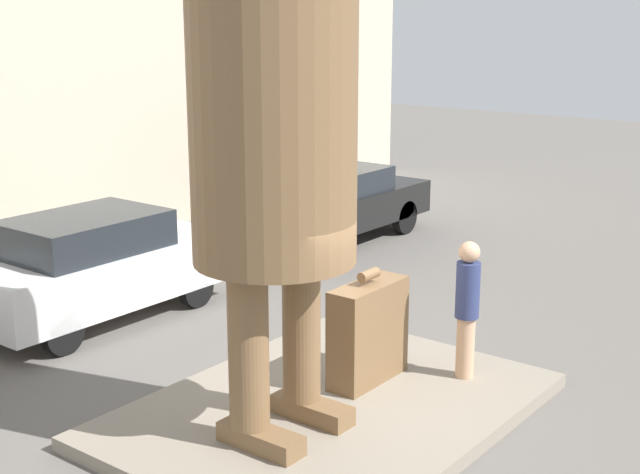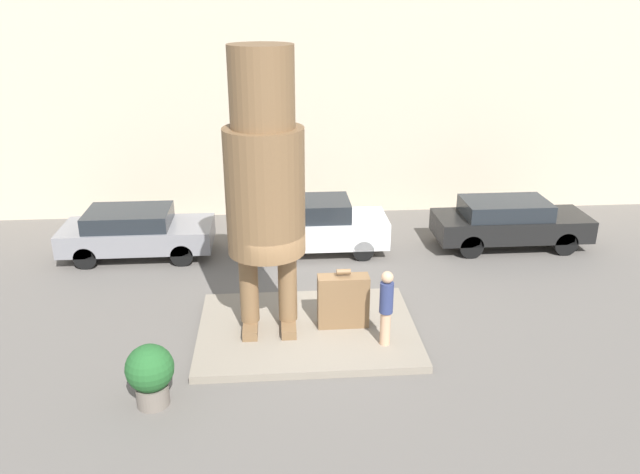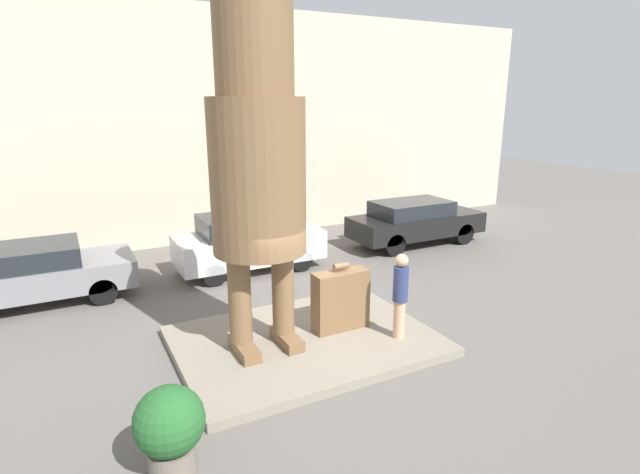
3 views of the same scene
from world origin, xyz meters
The scene contains 10 objects.
ground_plane centered at (0.00, 0.00, 0.00)m, with size 60.00×60.00×0.00m, color #605B56.
pedestal centered at (0.00, 0.00, 0.08)m, with size 4.93×3.65×0.17m.
building_backdrop centered at (0.00, 8.65, 3.81)m, with size 28.00×0.60×7.62m.
statue_figure centered at (-0.86, 0.06, 3.79)m, with size 1.68×1.68×6.20m.
giant_suitcase centered at (0.82, 0.03, 0.79)m, with size 1.15×0.42×1.40m.
tourist centered at (1.63, -0.85, 1.11)m, with size 0.29×0.29×1.72m.
parked_car_grey centered at (-4.73, 4.89, 0.77)m, with size 4.32×1.83×1.43m.
parked_car_white centered at (0.55, 4.79, 0.85)m, with size 4.07×1.70×1.64m.
parked_car_black centered at (6.40, 4.74, 0.81)m, with size 4.59×1.72×1.49m.
planter_pot centered at (-3.07, -2.39, 0.69)m, with size 0.90×0.90×1.25m.
Camera 3 is at (-3.91, -8.08, 4.69)m, focal length 28.00 mm.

